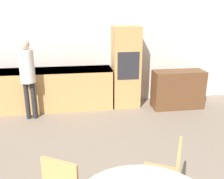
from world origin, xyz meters
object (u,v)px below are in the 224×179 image
(chair_far_right, at_px, (167,174))
(person_standing, at_px, (27,71))
(sideboard, at_px, (178,89))
(bowl_far, at_px, (165,179))
(oven_unit, at_px, (126,67))

(chair_far_right, xyz_separation_m, person_standing, (-1.86, 2.82, 0.51))
(sideboard, distance_m, bowl_far, 3.74)
(sideboard, distance_m, chair_far_right, 3.26)
(sideboard, relative_size, person_standing, 0.71)
(person_standing, relative_size, bowl_far, 9.83)
(sideboard, height_order, chair_far_right, chair_far_right)
(oven_unit, height_order, sideboard, oven_unit)
(oven_unit, height_order, bowl_far, oven_unit)
(sideboard, bearing_deg, chair_far_right, -114.50)
(bowl_far, bearing_deg, chair_far_right, 64.37)
(chair_far_right, bearing_deg, bowl_far, 0.49)
(chair_far_right, height_order, bowl_far, chair_far_right)
(oven_unit, relative_size, chair_far_right, 2.09)
(oven_unit, height_order, person_standing, oven_unit)
(bowl_far, bearing_deg, sideboard, 65.36)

